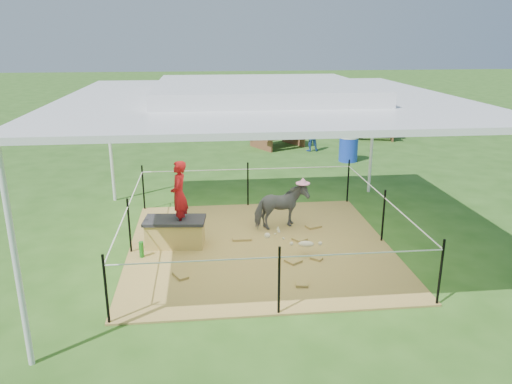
{
  "coord_description": "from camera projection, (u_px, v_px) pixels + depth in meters",
  "views": [
    {
      "loc": [
        -0.95,
        -8.15,
        3.64
      ],
      "look_at": [
        0.0,
        0.6,
        0.85
      ],
      "focal_mm": 35.0,
      "sensor_mm": 36.0,
      "label": 1
    }
  ],
  "objects": [
    {
      "name": "dark_cloth",
      "position": [
        175.0,
        220.0,
        8.8
      ],
      "size": [
        1.12,
        0.66,
        0.06
      ],
      "primitive_type": "cube",
      "rotation": [
        0.0,
        0.0,
        -0.1
      ],
      "color": "black",
      "rests_on": "straw_bale"
    },
    {
      "name": "picnic_table_near",
      "position": [
        278.0,
        136.0,
        16.8
      ],
      "size": [
        2.15,
        1.95,
        0.73
      ],
      "primitive_type": "cube",
      "rotation": [
        0.0,
        0.0,
        0.49
      ],
      "color": "brown",
      "rests_on": "ground"
    },
    {
      "name": "canopy_tent",
      "position": [
        260.0,
        95.0,
        8.1
      ],
      "size": [
        6.3,
        6.3,
        2.9
      ],
      "color": "silver",
      "rests_on": "ground"
    },
    {
      "name": "hay_patch",
      "position": [
        260.0,
        247.0,
        8.91
      ],
      "size": [
        4.6,
        4.6,
        0.03
      ],
      "primitive_type": "cube",
      "color": "brown",
      "rests_on": "ground"
    },
    {
      "name": "pony",
      "position": [
        281.0,
        207.0,
        9.6
      ],
      "size": [
        1.12,
        0.78,
        0.87
      ],
      "primitive_type": "imported",
      "rotation": [
        0.0,
        0.0,
        1.9
      ],
      "color": "#4F4F55",
      "rests_on": "hay_patch"
    },
    {
      "name": "straw_bale",
      "position": [
        175.0,
        233.0,
        8.87
      ],
      "size": [
        1.05,
        0.6,
        0.44
      ],
      "primitive_type": "cube",
      "rotation": [
        0.0,
        0.0,
        -0.1
      ],
      "color": "#B08740",
      "rests_on": "hay_patch"
    },
    {
      "name": "rope_fence",
      "position": [
        260.0,
        214.0,
        8.72
      ],
      "size": [
        4.54,
        4.54,
        1.0
      ],
      "color": "black",
      "rests_on": "ground"
    },
    {
      "name": "picnic_table_far",
      "position": [
        372.0,
        128.0,
        18.19
      ],
      "size": [
        2.04,
        1.71,
        0.74
      ],
      "primitive_type": "cube",
      "rotation": [
        0.0,
        0.0,
        -0.28
      ],
      "color": "brown",
      "rests_on": "ground"
    },
    {
      "name": "ground",
      "position": [
        260.0,
        247.0,
        8.92
      ],
      "size": [
        90.0,
        90.0,
        0.0
      ],
      "primitive_type": "plane",
      "color": "#2D5919",
      "rests_on": "ground"
    },
    {
      "name": "distant_person",
      "position": [
        311.0,
        135.0,
        16.14
      ],
      "size": [
        0.5,
        0.39,
        1.03
      ],
      "primitive_type": "imported",
      "rotation": [
        0.0,
        0.0,
        3.14
      ],
      "color": "blue",
      "rests_on": "ground"
    },
    {
      "name": "woman",
      "position": [
        179.0,
        189.0,
        8.64
      ],
      "size": [
        0.33,
        0.46,
        1.2
      ],
      "primitive_type": "imported",
      "rotation": [
        0.0,
        0.0,
        -1.67
      ],
      "color": "#A30F14",
      "rests_on": "straw_bale"
    },
    {
      "name": "pink_hat",
      "position": [
        281.0,
        182.0,
        9.45
      ],
      "size": [
        0.27,
        0.27,
        0.13
      ],
      "primitive_type": "cylinder",
      "color": "#FF93C9",
      "rests_on": "pony"
    },
    {
      "name": "foal",
      "position": [
        306.0,
        243.0,
        8.48
      ],
      "size": [
        0.88,
        0.59,
        0.45
      ],
      "primitive_type": null,
      "rotation": [
        0.0,
        0.0,
        -0.18
      ],
      "color": "#C9B793",
      "rests_on": "hay_patch"
    },
    {
      "name": "green_bottle",
      "position": [
        141.0,
        249.0,
        8.42
      ],
      "size": [
        0.09,
        0.09,
        0.28
      ],
      "primitive_type": "cylinder",
      "rotation": [
        0.0,
        0.0,
        -0.1
      ],
      "color": "#1C751A",
      "rests_on": "hay_patch"
    },
    {
      "name": "trash_barrel",
      "position": [
        348.0,
        147.0,
        14.85
      ],
      "size": [
        0.6,
        0.6,
        0.86
      ],
      "primitive_type": "cylinder",
      "rotation": [
        0.0,
        0.0,
        0.09
      ],
      "color": "blue",
      "rests_on": "ground"
    }
  ]
}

